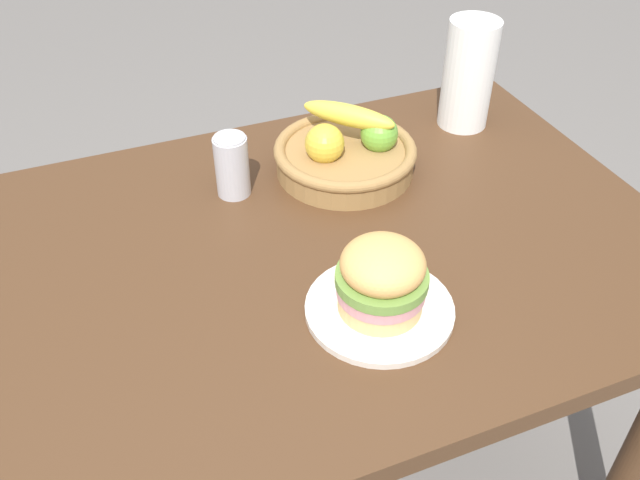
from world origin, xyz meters
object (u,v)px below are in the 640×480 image
at_px(plate, 379,309).
at_px(sandwich, 382,278).
at_px(paper_towel_roll, 468,74).
at_px(soda_can, 232,166).
at_px(fruit_basket, 346,152).

height_order(plate, sandwich, sandwich).
distance_m(plate, sandwich, 0.07).
xyz_separation_m(sandwich, paper_towel_roll, (0.43, 0.47, 0.05)).
bearing_deg(soda_can, sandwich, -72.98).
bearing_deg(sandwich, fruit_basket, 74.20).
distance_m(fruit_basket, paper_towel_roll, 0.34).
distance_m(sandwich, paper_towel_roll, 0.64).
xyz_separation_m(plate, sandwich, (0.00, 0.00, 0.07)).
bearing_deg(fruit_basket, paper_towel_roll, 13.75).
xyz_separation_m(plate, soda_can, (-0.12, 0.40, 0.06)).
bearing_deg(paper_towel_roll, sandwich, -132.54).
bearing_deg(soda_can, plate, -72.98).
height_order(sandwich, fruit_basket, same).
relative_size(plate, fruit_basket, 0.83).
xyz_separation_m(plate, paper_towel_roll, (0.43, 0.47, 0.11)).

